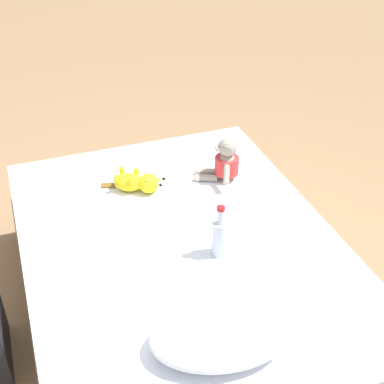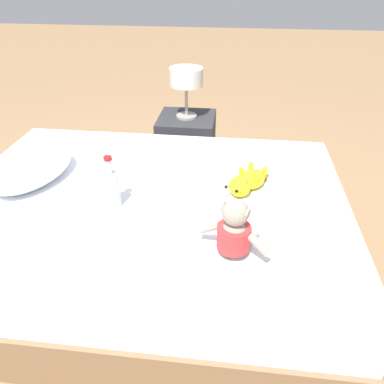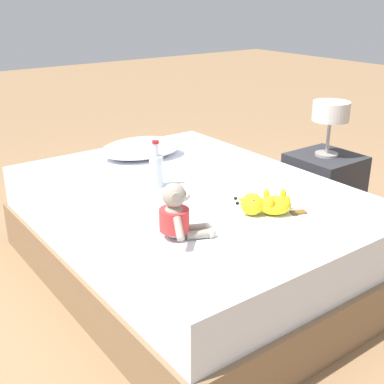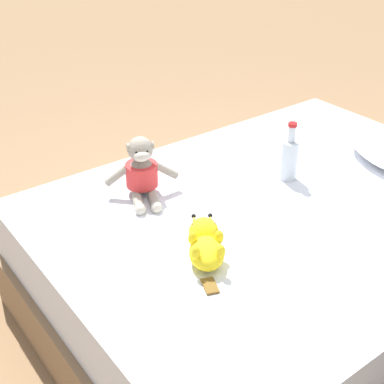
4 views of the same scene
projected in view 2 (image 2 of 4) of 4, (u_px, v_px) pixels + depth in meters
ground_plane at (155, 270)px, 2.02m from camera, size 16.00×16.00×0.00m
bed at (152, 234)px, 1.90m from camera, size 1.38×1.86×0.48m
pillow at (32, 168)px, 1.85m from camera, size 0.54×0.39×0.11m
plush_monkey at (235, 232)px, 1.36m from camera, size 0.25×0.27×0.24m
plush_yellow_creature at (247, 182)px, 1.76m from camera, size 0.30×0.22×0.10m
glass_bottle at (112, 188)px, 1.62m from camera, size 0.07×0.07×0.24m
nightstand at (187, 149)px, 2.72m from camera, size 0.38×0.38×0.48m
bedside_lamp at (186, 79)px, 2.46m from camera, size 0.22×0.22×0.33m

